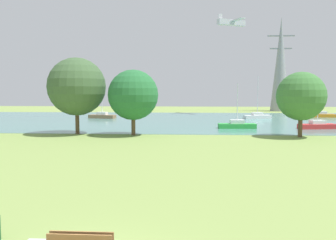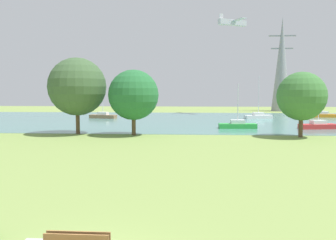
# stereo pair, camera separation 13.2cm
# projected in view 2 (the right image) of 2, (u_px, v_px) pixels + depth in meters

# --- Properties ---
(ground_plane) EXTENTS (160.00, 160.00, 0.00)m
(ground_plane) POSITION_uv_depth(u_px,v_px,m) (157.00, 145.00, 31.60)
(ground_plane) COLOR #7F994C
(water_surface) EXTENTS (140.00, 40.00, 0.02)m
(water_surface) POSITION_uv_depth(u_px,v_px,m) (173.00, 120.00, 59.45)
(water_surface) COLOR slate
(water_surface) RESTS_ON ground
(sailboat_red) EXTENTS (5.00, 2.39, 5.38)m
(sailboat_red) POSITION_uv_depth(u_px,v_px,m) (318.00, 125.00, 45.41)
(sailboat_red) COLOR red
(sailboat_red) RESTS_ON water_surface
(sailboat_white) EXTENTS (5.02, 2.69, 7.40)m
(sailboat_white) POSITION_uv_depth(u_px,v_px,m) (258.00, 116.00, 62.00)
(sailboat_white) COLOR white
(sailboat_white) RESTS_ON water_surface
(sailboat_brown) EXTENTS (5.01, 2.49, 6.84)m
(sailboat_brown) POSITION_uv_depth(u_px,v_px,m) (103.00, 116.00, 63.09)
(sailboat_brown) COLOR brown
(sailboat_brown) RESTS_ON water_surface
(sailboat_orange) EXTENTS (4.84, 1.65, 7.11)m
(sailboat_orange) POSITION_uv_depth(u_px,v_px,m) (322.00, 115.00, 65.24)
(sailboat_orange) COLOR orange
(sailboat_orange) RESTS_ON water_surface
(sailboat_green) EXTENTS (4.86, 1.71, 5.80)m
(sailboat_green) POSITION_uv_depth(u_px,v_px,m) (238.00, 125.00, 46.01)
(sailboat_green) COLOR green
(sailboat_green) RESTS_ON water_surface
(tree_east_far) EXTENTS (6.47, 6.47, 8.56)m
(tree_east_far) POSITION_uv_depth(u_px,v_px,m) (77.00, 87.00, 39.62)
(tree_east_far) COLOR brown
(tree_east_far) RESTS_ON ground
(tree_mid_shore) EXTENTS (5.49, 5.49, 7.16)m
(tree_mid_shore) POSITION_uv_depth(u_px,v_px,m) (134.00, 95.00, 38.56)
(tree_mid_shore) COLOR brown
(tree_mid_shore) RESTS_ON ground
(tree_west_near) EXTENTS (5.09, 5.09, 6.84)m
(tree_west_near) POSITION_uv_depth(u_px,v_px,m) (302.00, 96.00, 36.89)
(tree_west_near) COLOR brown
(tree_west_near) RESTS_ON ground
(electricity_pylon) EXTENTS (6.40, 4.40, 22.52)m
(electricity_pylon) POSITION_uv_depth(u_px,v_px,m) (282.00, 64.00, 85.25)
(electricity_pylon) COLOR gray
(electricity_pylon) RESTS_ON ground
(light_aircraft) EXTENTS (6.18, 7.96, 2.10)m
(light_aircraft) POSITION_uv_depth(u_px,v_px,m) (232.00, 22.00, 73.48)
(light_aircraft) COLOR silver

